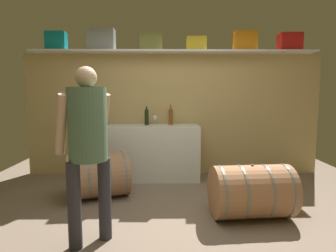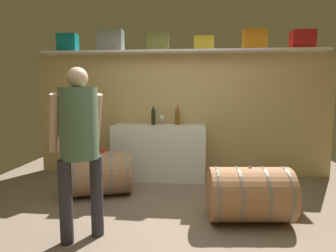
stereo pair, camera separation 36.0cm
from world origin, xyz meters
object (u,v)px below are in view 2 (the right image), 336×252
toolcase_yellow (204,44)px  tasting_cup (103,150)px  toolcase_red (302,40)px  wine_barrel_far (249,194)px  toolcase_olive (158,42)px  toolcase_orange (254,40)px  toolcase_grey (110,41)px  toolcase_teal (68,43)px  wine_glass (162,118)px  winemaker_pouring (79,136)px  work_cabinet (159,152)px  wine_bottle_amber (177,116)px  wine_bottle_dark (153,116)px  wine_barrel_near (102,173)px

toolcase_yellow → tasting_cup: (-1.39, -1.00, -1.57)m
toolcase_red → wine_barrel_far: bearing=-119.0°
toolcase_olive → wine_barrel_far: (1.21, -1.66, -1.93)m
toolcase_orange → toolcase_grey: bearing=-178.7°
toolcase_teal → toolcase_yellow: size_ratio=1.01×
toolcase_red → wine_glass: size_ratio=2.23×
winemaker_pouring → toolcase_grey: bearing=61.0°
toolcase_grey → winemaker_pouring: size_ratio=0.27×
toolcase_olive → tasting_cup: bearing=-127.0°
toolcase_olive → toolcase_red: toolcase_olive is taller
toolcase_red → tasting_cup: toolcase_red is taller
winemaker_pouring → wine_glass: bearing=39.0°
toolcase_yellow → wine_barrel_far: size_ratio=0.34×
work_cabinet → wine_barrel_far: bearing=-51.6°
toolcase_grey → tasting_cup: 1.93m
tasting_cup → winemaker_pouring: winemaker_pouring is taller
wine_barrel_far → toolcase_olive: bearing=121.3°
toolcase_orange → wine_bottle_amber: size_ratio=1.08×
toolcase_teal → winemaker_pouring: 2.74m
toolcase_orange → toolcase_red: (0.73, 0.00, -0.02)m
toolcase_olive → tasting_cup: 2.00m
toolcase_olive → work_cabinet: (0.03, -0.18, -1.79)m
winemaker_pouring → toolcase_olive: bearing=40.4°
wine_glass → work_cabinet: bearing=-97.5°
toolcase_yellow → toolcase_red: (1.53, 0.00, 0.03)m
toolcase_olive → wine_bottle_dark: size_ratio=1.19×
toolcase_yellow → wine_glass: 1.39m
wine_glass → tasting_cup: 1.28m
toolcase_yellow → tasting_cup: size_ratio=5.55×
wine_bottle_amber → toolcase_teal: bearing=178.0°
toolcase_olive → wine_bottle_dark: toolcase_olive is taller
toolcase_orange → tasting_cup: toolcase_orange is taller
wine_barrel_near → wine_barrel_far: size_ratio=1.01×
wine_bottle_amber → winemaker_pouring: bearing=-110.5°
wine_barrel_near → toolcase_yellow: bearing=17.1°
toolcase_red → toolcase_teal: bearing=-176.1°
wine_bottle_amber → wine_barrel_far: wine_bottle_amber is taller
wine_glass → toolcase_teal: bearing=179.9°
wine_glass → winemaker_pouring: (-0.53, -2.20, 0.02)m
wine_barrel_far → tasting_cup: bearing=155.8°
toolcase_orange → toolcase_yellow: bearing=-178.7°
toolcase_orange → wine_barrel_near: (-2.22, -1.00, -1.95)m
toolcase_teal → toolcase_red: size_ratio=0.93×
toolcase_grey → toolcase_olive: (0.80, 0.00, -0.03)m
wine_barrel_far → tasting_cup: tasting_cup is taller
wine_bottle_dark → toolcase_grey: bearing=171.1°
wine_bottle_amber → toolcase_grey: bearing=176.7°
toolcase_olive → toolcase_yellow: size_ratio=1.15×
wine_barrel_near → toolcase_red: bearing=0.6°
toolcase_yellow → wine_barrel_far: 2.56m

